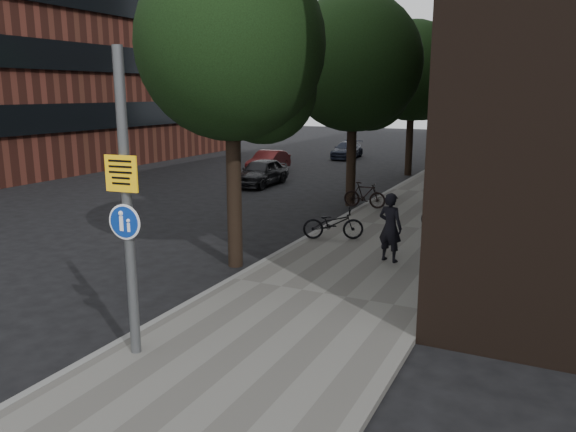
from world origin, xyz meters
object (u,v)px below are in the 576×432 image
Objects in this scene: pedestrian at (390,227)px; parked_bike_facade_near at (451,216)px; parked_car_near at (261,172)px; signpost at (127,206)px.

parked_bike_facade_near is at bearing -86.82° from pedestrian.
pedestrian reaches higher than parked_car_near.
pedestrian is 0.97× the size of parked_bike_facade_near.
parked_bike_facade_near is 11.16m from parked_car_near.
parked_bike_facade_near is (3.13, 10.51, -1.95)m from signpost.
signpost reaches higher than pedestrian.
pedestrian is 12.95m from parked_car_near.
pedestrian is (2.32, 6.69, -1.55)m from signpost.
signpost reaches higher than parked_bike_facade_near.
pedestrian is 0.48× the size of parked_car_near.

